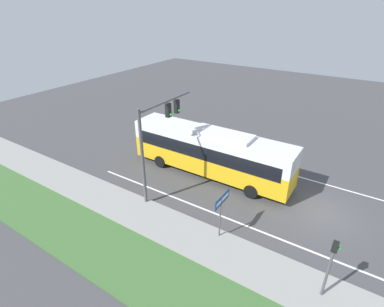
{
  "coord_description": "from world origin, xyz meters",
  "views": [
    {
      "loc": [
        -16.79,
        -1.27,
        11.82
      ],
      "look_at": [
        -0.59,
        9.2,
        1.87
      ],
      "focal_mm": 28.0,
      "sensor_mm": 36.0,
      "label": 1
    }
  ],
  "objects_px": {
    "signal_gantry": "(157,131)",
    "pedestrian_signal": "(331,261)",
    "bus": "(211,150)",
    "street_sign": "(221,206)"
  },
  "relations": [
    {
      "from": "bus",
      "to": "street_sign",
      "type": "relative_size",
      "value": 4.39
    },
    {
      "from": "signal_gantry",
      "to": "street_sign",
      "type": "height_order",
      "value": "signal_gantry"
    },
    {
      "from": "signal_gantry",
      "to": "pedestrian_signal",
      "type": "bearing_deg",
      "value": -103.11
    },
    {
      "from": "bus",
      "to": "pedestrian_signal",
      "type": "bearing_deg",
      "value": -124.38
    },
    {
      "from": "bus",
      "to": "street_sign",
      "type": "xyz_separation_m",
      "value": [
        -5.53,
        -3.82,
        0.04
      ]
    },
    {
      "from": "bus",
      "to": "signal_gantry",
      "type": "bearing_deg",
      "value": 156.42
    },
    {
      "from": "bus",
      "to": "signal_gantry",
      "type": "relative_size",
      "value": 1.92
    },
    {
      "from": "bus",
      "to": "street_sign",
      "type": "distance_m",
      "value": 6.72
    },
    {
      "from": "street_sign",
      "to": "signal_gantry",
      "type": "bearing_deg",
      "value": 73.21
    },
    {
      "from": "bus",
      "to": "pedestrian_signal",
      "type": "xyz_separation_m",
      "value": [
        -6.46,
        -9.44,
        0.14
      ]
    }
  ]
}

